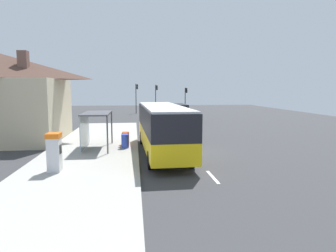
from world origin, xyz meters
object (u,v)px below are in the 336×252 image
Objects in this scene: traffic_light_near_side at (186,96)px; traffic_light_far_side at (137,94)px; recycling_bin_red at (125,140)px; traffic_light_median at (156,94)px; recycling_bin_blue at (125,141)px; recycling_bin_orange at (126,138)px; sedan_near at (170,111)px; bus at (162,126)px; white_van at (178,111)px; bus_shelter at (92,121)px; ticket_machine at (54,152)px.

traffic_light_far_side is at bearing 174.69° from traffic_light_near_side.
recycling_bin_red is 0.21× the size of traffic_light_near_side.
recycling_bin_red is 32.96m from traffic_light_median.
recycling_bin_orange is at bearing 90.00° from recycling_bin_blue.
sedan_near is 0.85× the size of traffic_light_far_side.
recycling_bin_orange is 31.84m from traffic_light_near_side.
white_van is at bearing 79.03° from bus.
white_van is at bearing -82.93° from traffic_light_median.
recycling_bin_red and recycling_bin_orange have the same top height.
recycling_bin_blue is 1.00× the size of recycling_bin_red.
bus is at bearing -18.32° from bus_shelter.
bus_shelter is at bearing -95.84° from traffic_light_far_side.
traffic_light_median is at bearing 82.12° from recycling_bin_blue.
traffic_light_near_side is at bearing 69.30° from bus_shelter.
sedan_near is at bearing 73.67° from ticket_machine.
traffic_light_near_side is (7.22, 33.09, 1.20)m from bus.
traffic_light_near_side reaches higher than sedan_near.
traffic_light_median is (-1.80, 14.52, 1.99)m from white_van.
traffic_light_near_side is 0.90× the size of traffic_light_median.
sedan_near is 27.84m from recycling_bin_red.
traffic_light_far_side reaches higher than recycling_bin_blue.
sedan_near is at bearing 89.37° from white_van.
bus is 2.11× the size of white_van.
bus is 2.51× the size of sedan_near.
recycling_bin_orange is 32.27m from traffic_light_median.
traffic_light_near_side is 0.88× the size of traffic_light_far_side.
recycling_bin_red is at bearing 90.00° from recycling_bin_blue.
traffic_light_far_side reaches higher than traffic_light_median.
recycling_bin_blue is at bearing -90.00° from recycling_bin_red.
recycling_bin_orange is 0.21× the size of traffic_light_near_side.
bus is 4.96m from bus_shelter.
recycling_bin_red is (0.00, 0.70, 0.00)m from recycling_bin_blue.
sedan_near is 4.65× the size of recycling_bin_blue.
traffic_light_far_side is at bearing 88.06° from recycling_bin_blue.
traffic_light_far_side is at bearing 83.39° from ticket_machine.
ticket_machine is 6.69m from recycling_bin_blue.
sedan_near is 34.96m from ticket_machine.
traffic_light_near_side is (3.31, 12.92, 1.70)m from white_van.
traffic_light_near_side is (13.03, 37.41, 1.87)m from ticket_machine.
recycling_bin_orange is at bearing -107.80° from traffic_light_near_side.
bus is at bearing -97.81° from sedan_near.
traffic_light_median is (-5.11, 1.60, 0.29)m from traffic_light_near_side.
traffic_light_median is 1.25× the size of bus_shelter.
traffic_light_far_side reaches higher than bus.
traffic_light_far_side is (-5.30, 13.72, 2.08)m from white_van.
bus_shelter reaches higher than sedan_near.
ticket_machine is at bearing -106.33° from sedan_near.
bus is at bearing 36.57° from ticket_machine.
traffic_light_near_side is at bearing 72.58° from recycling_bin_red.
traffic_light_near_side reaches higher than recycling_bin_orange.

